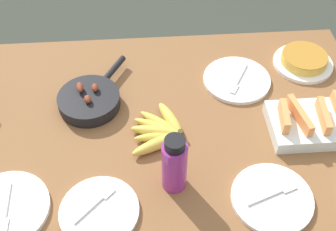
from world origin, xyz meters
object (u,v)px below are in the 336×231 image
object	(u,v)px
melon_tray	(309,123)
empty_plate_near_front	(99,211)
banana_bunch	(161,131)
empty_plate_far_left	(237,80)
empty_plate_mid_edge	(272,198)
empty_plate_far_right	(5,209)
frittata_plate_center	(304,60)
water_bottle	(175,164)
skillet	(90,100)

from	to	relation	value
melon_tray	empty_plate_near_front	size ratio (longest dim) A/B	1.13
banana_bunch	empty_plate_far_left	xyz separation A→B (m)	(0.31, 0.25, -0.01)
empty_plate_mid_edge	empty_plate_near_front	bearing A→B (deg)	-179.36
empty_plate_near_front	empty_plate_far_right	size ratio (longest dim) A/B	0.90
frittata_plate_center	water_bottle	size ratio (longest dim) A/B	1.09
banana_bunch	melon_tray	bearing A→B (deg)	-1.48
frittata_plate_center	empty_plate_mid_edge	bearing A→B (deg)	-114.27
banana_bunch	skillet	bearing A→B (deg)	147.44
empty_plate_far_right	skillet	bearing A→B (deg)	61.17
empty_plate_far_right	melon_tray	bearing A→B (deg)	14.08
empty_plate_far_right	empty_plate_mid_edge	bearing A→B (deg)	-1.53
melon_tray	empty_plate_far_left	size ratio (longest dim) A/B	1.04
skillet	empty_plate_far_right	world-z (taller)	skillet
frittata_plate_center	water_bottle	world-z (taller)	water_bottle
empty_plate_near_front	empty_plate_mid_edge	xyz separation A→B (m)	(0.53, 0.01, -0.00)
skillet	empty_plate_near_front	world-z (taller)	skillet
empty_plate_far_left	empty_plate_mid_edge	world-z (taller)	same
empty_plate_mid_edge	skillet	bearing A→B (deg)	142.17
frittata_plate_center	empty_plate_far_right	world-z (taller)	frittata_plate_center
banana_bunch	skillet	distance (m)	0.30
banana_bunch	empty_plate_mid_edge	distance (m)	0.43
empty_plate_far_right	water_bottle	size ratio (longest dim) A/B	1.22
empty_plate_near_front	empty_plate_far_left	bearing A→B (deg)	46.24
banana_bunch	frittata_plate_center	world-z (taller)	frittata_plate_center
frittata_plate_center	empty_plate_mid_edge	xyz separation A→B (m)	(-0.28, -0.61, -0.02)
empty_plate_mid_edge	empty_plate_far_left	bearing A→B (deg)	91.19
empty_plate_near_front	water_bottle	size ratio (longest dim) A/B	1.10
melon_tray	skillet	distance (m)	0.79
water_bottle	skillet	bearing A→B (deg)	127.65
empty_plate_far_left	empty_plate_mid_edge	distance (m)	0.54
skillet	empty_plate_near_front	xyz separation A→B (m)	(0.05, -0.46, -0.02)
banana_bunch	empty_plate_far_left	bearing A→B (deg)	38.33
banana_bunch	empty_plate_far_left	distance (m)	0.40
empty_plate_far_right	empty_plate_mid_edge	world-z (taller)	same
empty_plate_mid_edge	water_bottle	world-z (taller)	water_bottle
empty_plate_far_right	empty_plate_mid_edge	xyz separation A→B (m)	(0.81, -0.02, 0.00)
skillet	water_bottle	bearing A→B (deg)	-112.82
empty_plate_far_right	empty_plate_far_left	bearing A→B (deg)	32.63
frittata_plate_center	empty_plate_mid_edge	world-z (taller)	frittata_plate_center
banana_bunch	melon_tray	size ratio (longest dim) A/B	0.93
melon_tray	empty_plate_far_right	bearing A→B (deg)	-165.92
banana_bunch	empty_plate_far_right	world-z (taller)	banana_bunch
frittata_plate_center	empty_plate_far_right	size ratio (longest dim) A/B	0.90
empty_plate_far_left	water_bottle	distance (m)	0.54
melon_tray	empty_plate_near_front	world-z (taller)	melon_tray
melon_tray	empty_plate_mid_edge	size ratio (longest dim) A/B	1.08
banana_bunch	empty_plate_far_right	size ratio (longest dim) A/B	0.95
empty_plate_far_left	empty_plate_far_right	xyz separation A→B (m)	(-0.80, -0.51, -0.00)
banana_bunch	skillet	world-z (taller)	skillet
banana_bunch	frittata_plate_center	distance (m)	0.68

